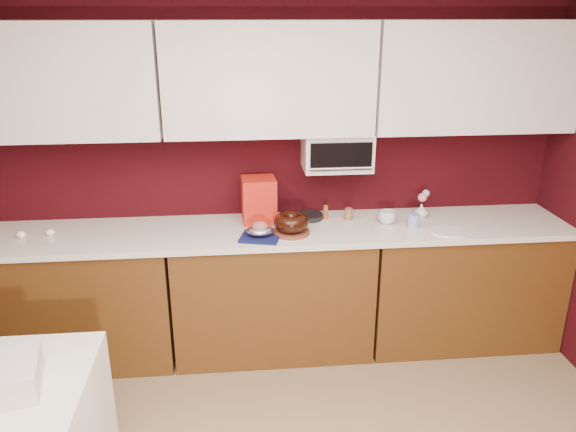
{
  "coord_description": "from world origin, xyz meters",
  "views": [
    {
      "loc": [
        -0.23,
        -1.5,
        2.25
      ],
      "look_at": [
        0.1,
        1.84,
        1.02
      ],
      "focal_mm": 35.0,
      "sensor_mm": 36.0,
      "label": 1
    }
  ],
  "objects_px": {
    "pandoro_box": "(259,200)",
    "flower_vase": "(421,210)",
    "foil_ham_nest": "(260,230)",
    "bundt_cake": "(291,222)",
    "blue_jar": "(414,221)",
    "coffee_mug": "(387,216)",
    "toaster_oven": "(337,151)"
  },
  "relations": [
    {
      "from": "blue_jar",
      "to": "coffee_mug",
      "type": "bearing_deg",
      "value": 151.09
    },
    {
      "from": "toaster_oven",
      "to": "bundt_cake",
      "type": "bearing_deg",
      "value": -141.08
    },
    {
      "from": "toaster_oven",
      "to": "blue_jar",
      "type": "xyz_separation_m",
      "value": [
        0.49,
        -0.24,
        -0.43
      ]
    },
    {
      "from": "foil_ham_nest",
      "to": "bundt_cake",
      "type": "bearing_deg",
      "value": 16.91
    },
    {
      "from": "blue_jar",
      "to": "flower_vase",
      "type": "relative_size",
      "value": 0.84
    },
    {
      "from": "pandoro_box",
      "to": "blue_jar",
      "type": "distance_m",
      "value": 1.04
    },
    {
      "from": "bundt_cake",
      "to": "blue_jar",
      "type": "bearing_deg",
      "value": 2.18
    },
    {
      "from": "pandoro_box",
      "to": "coffee_mug",
      "type": "xyz_separation_m",
      "value": [
        0.86,
        -0.13,
        -0.1
      ]
    },
    {
      "from": "foil_ham_nest",
      "to": "pandoro_box",
      "type": "relative_size",
      "value": 0.56
    },
    {
      "from": "toaster_oven",
      "to": "bundt_cake",
      "type": "distance_m",
      "value": 0.58
    },
    {
      "from": "toaster_oven",
      "to": "coffee_mug",
      "type": "distance_m",
      "value": 0.56
    },
    {
      "from": "toaster_oven",
      "to": "blue_jar",
      "type": "bearing_deg",
      "value": -26.08
    },
    {
      "from": "coffee_mug",
      "to": "blue_jar",
      "type": "distance_m",
      "value": 0.18
    },
    {
      "from": "blue_jar",
      "to": "flower_vase",
      "type": "bearing_deg",
      "value": 58.3
    },
    {
      "from": "bundt_cake",
      "to": "blue_jar",
      "type": "distance_m",
      "value": 0.82
    },
    {
      "from": "flower_vase",
      "to": "toaster_oven",
      "type": "bearing_deg",
      "value": 174.13
    },
    {
      "from": "bundt_cake",
      "to": "flower_vase",
      "type": "distance_m",
      "value": 0.95
    },
    {
      "from": "flower_vase",
      "to": "pandoro_box",
      "type": "bearing_deg",
      "value": 177.99
    },
    {
      "from": "blue_jar",
      "to": "flower_vase",
      "type": "xyz_separation_m",
      "value": [
        0.11,
        0.18,
        0.01
      ]
    },
    {
      "from": "foil_ham_nest",
      "to": "blue_jar",
      "type": "relative_size",
      "value": 1.84
    },
    {
      "from": "bundt_cake",
      "to": "foil_ham_nest",
      "type": "xyz_separation_m",
      "value": [
        -0.2,
        -0.06,
        -0.03
      ]
    },
    {
      "from": "blue_jar",
      "to": "toaster_oven",
      "type": "bearing_deg",
      "value": 153.92
    },
    {
      "from": "flower_vase",
      "to": "blue_jar",
      "type": "bearing_deg",
      "value": -121.7
    },
    {
      "from": "flower_vase",
      "to": "bundt_cake",
      "type": "bearing_deg",
      "value": -167.38
    },
    {
      "from": "bundt_cake",
      "to": "foil_ham_nest",
      "type": "relative_size",
      "value": 1.33
    },
    {
      "from": "foil_ham_nest",
      "to": "flower_vase",
      "type": "xyz_separation_m",
      "value": [
        1.13,
        0.27,
        0.0
      ]
    },
    {
      "from": "toaster_oven",
      "to": "bundt_cake",
      "type": "xyz_separation_m",
      "value": [
        -0.33,
        -0.27,
        -0.39
      ]
    },
    {
      "from": "pandoro_box",
      "to": "flower_vase",
      "type": "bearing_deg",
      "value": -4.99
    },
    {
      "from": "foil_ham_nest",
      "to": "blue_jar",
      "type": "height_order",
      "value": "blue_jar"
    },
    {
      "from": "foil_ham_nest",
      "to": "blue_jar",
      "type": "bearing_deg",
      "value": 5.2
    },
    {
      "from": "pandoro_box",
      "to": "flower_vase",
      "type": "relative_size",
      "value": 2.77
    },
    {
      "from": "pandoro_box",
      "to": "foil_ham_nest",
      "type": "bearing_deg",
      "value": -94.76
    }
  ]
}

